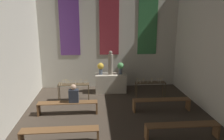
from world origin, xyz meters
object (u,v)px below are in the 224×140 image
object	(u,v)px
flower_vase_right	(121,67)
candle_rack_left	(73,86)
candle_rack_right	(150,84)
statue	(111,63)
pew_back_left	(68,105)
flower_vase_left	(101,67)
altar	(111,83)
pew_third_left	(60,133)
pew_back_right	(161,102)
person_seated	(74,94)
pew_third_right	(182,128)

from	to	relation	value
flower_vase_right	candle_rack_left	size ratio (longest dim) A/B	0.42
candle_rack_left	candle_rack_right	xyz separation A→B (m)	(3.39, -0.00, 0.00)
candle_rack_right	candle_rack_left	bearing A→B (deg)	179.99
flower_vase_right	candle_rack_right	xyz separation A→B (m)	(1.21, -1.06, -0.58)
statue	pew_back_left	size ratio (longest dim) A/B	0.51
statue	flower_vase_left	xyz separation A→B (m)	(-0.48, -0.00, -0.19)
flower_vase_left	pew_back_left	bearing A→B (deg)	-119.05
altar	pew_back_left	world-z (taller)	altar
flower_vase_right	pew_third_left	bearing A→B (deg)	-117.27
candle_rack_left	pew_back_right	xyz separation A→B (m)	(3.51, -1.33, -0.32)
flower_vase_left	statue	bearing A→B (deg)	0.00
flower_vase_left	person_seated	distance (m)	2.67
statue	person_seated	distance (m)	2.94
flower_vase_right	pew_third_left	size ratio (longest dim) A/B	0.25
pew_back_right	person_seated	world-z (taller)	person_seated
flower_vase_left	altar	bearing A→B (deg)	0.00
candle_rack_right	pew_third_right	xyz separation A→B (m)	(0.12, -3.37, -0.32)
flower_vase_left	pew_back_left	size ratio (longest dim) A/B	0.25
flower_vase_right	flower_vase_left	bearing A→B (deg)	180.00
candle_rack_left	pew_back_right	distance (m)	3.76
flower_vase_left	pew_third_left	world-z (taller)	flower_vase_left
statue	flower_vase_left	size ratio (longest dim) A/B	2.03
pew_third_left	person_seated	xyz separation A→B (m)	(0.23, 2.05, 0.43)
statue	candle_rack_right	size ratio (longest dim) A/B	0.86
statue	flower_vase_right	bearing A→B (deg)	-0.00
candle_rack_left	pew_third_left	xyz separation A→B (m)	(-0.11, -3.37, -0.32)
altar	pew_back_right	xyz separation A→B (m)	(1.81, -2.39, -0.10)
statue	pew_third_right	distance (m)	4.91
statue	candle_rack_right	distance (m)	2.14
candle_rack_right	person_seated	bearing A→B (deg)	-157.88
flower_vase_right	candle_rack_right	size ratio (longest dim) A/B	0.42
person_seated	flower_vase_left	bearing A→B (deg)	65.40
altar	pew_third_right	distance (m)	4.79
flower_vase_left	pew_back_right	world-z (taller)	flower_vase_left
candle_rack_left	pew_back_left	size ratio (longest dim) A/B	0.60
pew_back_left	flower_vase_left	bearing A→B (deg)	60.95
flower_vase_left	flower_vase_right	distance (m)	0.96
statue	pew_third_left	xyz separation A→B (m)	(-1.81, -4.44, -1.08)
flower_vase_right	pew_back_left	size ratio (longest dim) A/B	0.25
candle_rack_right	pew_back_right	size ratio (longest dim) A/B	0.60
statue	flower_vase_right	size ratio (longest dim) A/B	2.03
altar	person_seated	bearing A→B (deg)	-123.36
pew_third_left	person_seated	size ratio (longest dim) A/B	3.19
candle_rack_left	candle_rack_right	world-z (taller)	candle_rack_right
altar	candle_rack_right	bearing A→B (deg)	-32.25
altar	statue	distance (m)	0.98
altar	pew_third_right	xyz separation A→B (m)	(1.81, -4.44, -0.10)
pew_third_left	pew_back_left	bearing A→B (deg)	90.00
pew_back_right	flower_vase_left	bearing A→B (deg)	133.73
candle_rack_right	pew_back_right	distance (m)	1.37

